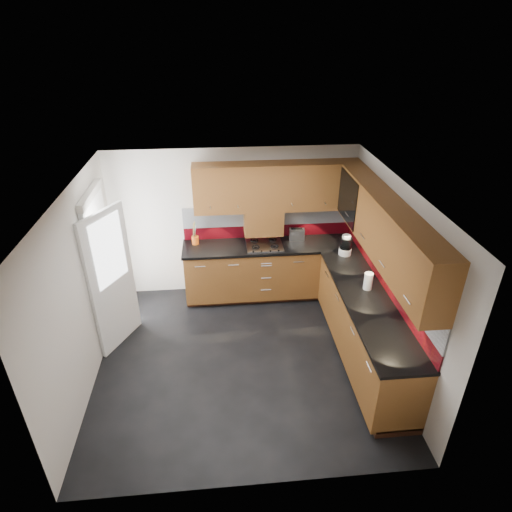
{
  "coord_description": "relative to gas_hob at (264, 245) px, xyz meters",
  "views": [
    {
      "loc": [
        -0.23,
        -4.38,
        4.03
      ],
      "look_at": [
        0.24,
        0.65,
        1.22
      ],
      "focal_mm": 30.0,
      "sensor_mm": 36.0,
      "label": 1
    }
  ],
  "objects": [
    {
      "name": "food_processor",
      "position": [
        1.17,
        -0.39,
        0.13
      ],
      "size": [
        0.19,
        0.19,
        0.32
      ],
      "color": "white",
      "rests_on": "countertop"
    },
    {
      "name": "backsplash",
      "position": [
        0.83,
        -0.54,
        0.26
      ],
      "size": [
        2.7,
        3.2,
        0.54
      ],
      "color": "maroon",
      "rests_on": "countertop"
    },
    {
      "name": "paper_towel",
      "position": [
        1.2,
        -1.33,
        0.1
      ],
      "size": [
        0.13,
        0.13,
        0.23
      ],
      "primitive_type": "cylinder",
      "rotation": [
        0.0,
        0.0,
        0.19
      ],
      "color": "white",
      "rests_on": "countertop"
    },
    {
      "name": "utensil_pot",
      "position": [
        -1.07,
        0.16,
        0.07
      ],
      "size": [
        0.11,
        0.11,
        0.38
      ],
      "color": "#C75212",
      "rests_on": "countertop"
    },
    {
      "name": "orange_cloth",
      "position": [
        1.17,
        -0.39,
        -0.01
      ],
      "size": [
        0.17,
        0.16,
        0.02
      ],
      "primitive_type": "cube",
      "rotation": [
        0.0,
        0.0,
        -0.33
      ],
      "color": "orange",
      "rests_on": "countertop"
    },
    {
      "name": "gas_hob",
      "position": [
        0.0,
        0.0,
        0.0
      ],
      "size": [
        0.56,
        0.49,
        0.04
      ],
      "color": "silver",
      "rests_on": "countertop"
    },
    {
      "name": "glass_cabinet",
      "position": [
        1.26,
        -0.4,
        0.91
      ],
      "size": [
        0.32,
        0.8,
        0.66
      ],
      "color": "black",
      "rests_on": "room"
    },
    {
      "name": "extractor_hood",
      "position": [
        -0.0,
        0.17,
        0.33
      ],
      "size": [
        0.6,
        0.33,
        0.4
      ],
      "primitive_type": "cube",
      "color": "brown",
      "rests_on": "room"
    },
    {
      "name": "upper_cabinets",
      "position": [
        0.78,
        -0.69,
        0.88
      ],
      "size": [
        2.5,
        3.2,
        0.72
      ],
      "color": "brown",
      "rests_on": "room"
    },
    {
      "name": "toaster",
      "position": [
        0.54,
        0.19,
        0.07
      ],
      "size": [
        0.26,
        0.18,
        0.18
      ],
      "color": "silver",
      "rests_on": "countertop"
    },
    {
      "name": "room",
      "position": [
        -0.45,
        -1.47,
        0.54
      ],
      "size": [
        4.0,
        3.8,
        2.64
      ],
      "color": "black"
    },
    {
      "name": "countertop",
      "position": [
        0.6,
        -0.77,
        -0.03
      ],
      "size": [
        2.72,
        3.22,
        0.04
      ],
      "color": "black",
      "rests_on": "base_cabinets"
    },
    {
      "name": "back_door",
      "position": [
        -2.23,
        -0.72,
        0.08
      ],
      "size": [
        0.42,
        1.19,
        2.04
      ],
      "color": "white",
      "rests_on": "room"
    },
    {
      "name": "base_cabinets",
      "position": [
        0.62,
        -0.75,
        -0.52
      ],
      "size": [
        2.7,
        3.2,
        0.95
      ],
      "color": "brown",
      "rests_on": "room"
    }
  ]
}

